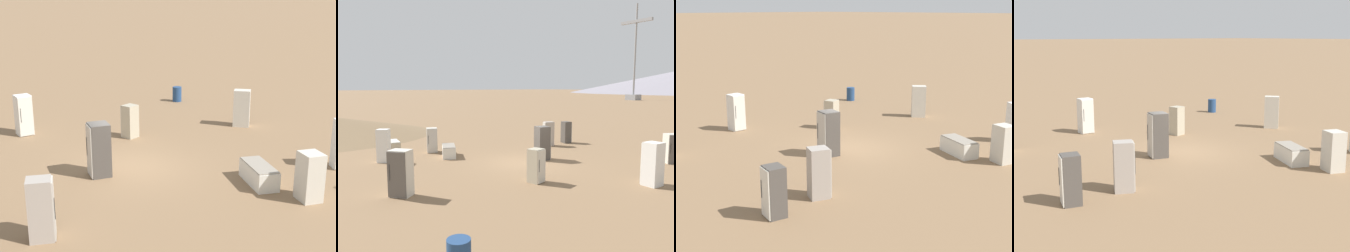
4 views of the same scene
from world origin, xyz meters
TOP-DOWN VIEW (x-y plane):
  - ground_plane at (0.00, 0.00)m, footprint 1000.00×1000.00m
  - power_pylon_1 at (-45.99, 87.15)m, footprint 10.72×3.68m
  - discarded_fridge_0 at (-4.00, -2.64)m, footprint 1.92×1.45m
  - discarded_fridge_1 at (1.33, -7.51)m, footprint 0.98×0.96m
  - discarded_fridge_2 at (0.03, 1.23)m, footprint 0.92×0.90m
  - discarded_fridge_3 at (-3.02, 6.66)m, footprint 0.75×0.73m
  - discarded_fridge_4 at (3.17, -2.20)m, footprint 0.71×0.70m
  - discarded_fridge_5 at (-2.95, 4.71)m, footprint 0.81×0.86m
  - discarded_fridge_6 at (6.50, 1.36)m, footprint 0.73×0.72m
  - discarded_fridge_7 at (-4.90, -6.18)m, footprint 0.86×0.86m
  - discarded_fridge_8 at (-7.25, -4.84)m, footprint 1.73×0.93m
  - discarded_fridge_9 at (-5.84, -2.86)m, footprint 0.94×0.87m
  - discarded_fridge_10 at (5.00, 6.16)m, footprint 0.93×0.91m

SIDE VIEW (x-z plane):
  - ground_plane at x=0.00m, z-range 0.00..0.00m
  - discarded_fridge_0 at x=-4.00m, z-range 0.00..0.69m
  - discarded_fridge_8 at x=-7.25m, z-range 0.00..0.76m
  - discarded_fridge_4 at x=3.17m, z-range 0.00..1.49m
  - discarded_fridge_9 at x=-5.84m, z-range 0.00..1.56m
  - discarded_fridge_3 at x=-3.02m, z-range 0.00..1.60m
  - discarded_fridge_10 at x=5.00m, z-range 0.00..1.61m
  - discarded_fridge_5 at x=-2.95m, z-range 0.00..1.71m
  - discarded_fridge_1 at x=1.33m, z-range 0.00..1.79m
  - discarded_fridge_7 at x=-4.90m, z-range 0.00..1.85m
  - discarded_fridge_6 at x=6.50m, z-range 0.00..1.85m
  - discarded_fridge_2 at x=0.03m, z-range 0.00..1.92m
  - power_pylon_1 at x=-45.99m, z-range -5.79..24.85m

